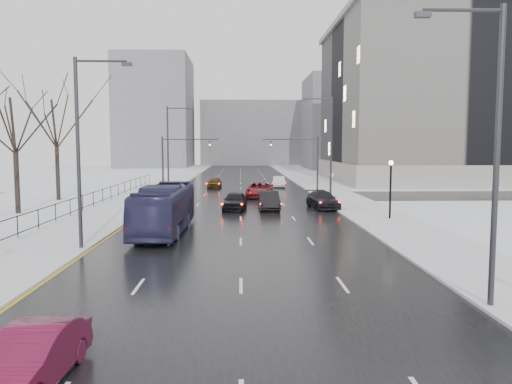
{
  "coord_description": "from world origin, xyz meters",
  "views": [
    {
      "loc": [
        -0.0,
        -6.11,
        5.5
      ],
      "look_at": [
        1.0,
        26.16,
        2.5
      ],
      "focal_mm": 35.0,
      "sensor_mm": 36.0,
      "label": 1
    }
  ],
  "objects": [
    {
      "name": "bldg_far_left",
      "position": [
        -22.0,
        125.0,
        14.0
      ],
      "size": [
        18.0,
        22.0,
        28.0
      ],
      "primitive_type": "cube",
      "color": "slate",
      "rests_on": "ground"
    },
    {
      "name": "civic_building",
      "position": [
        35.0,
        72.0,
        11.21
      ],
      "size": [
        41.0,
        31.0,
        24.8
      ],
      "color": "gray",
      "rests_on": "ground"
    },
    {
      "name": "road",
      "position": [
        0.0,
        60.0,
        0.02
      ],
      "size": [
        16.0,
        150.0,
        0.04
      ],
      "primitive_type": "cube",
      "color": "black",
      "rests_on": "ground"
    },
    {
      "name": "sedan_right_distant",
      "position": [
        5.06,
        59.51,
        0.75
      ],
      "size": [
        1.74,
        4.39,
        1.42
      ],
      "primitive_type": "imported",
      "rotation": [
        0.0,
        0.0,
        -0.06
      ],
      "color": "silver",
      "rests_on": "road"
    },
    {
      "name": "bus",
      "position": [
        -4.8,
        25.24,
        1.55
      ],
      "size": [
        2.73,
        10.86,
        3.01
      ],
      "primitive_type": "imported",
      "rotation": [
        0.0,
        0.0,
        -0.02
      ],
      "color": "#2A2951",
      "rests_on": "road"
    },
    {
      "name": "park_strip",
      "position": [
        -20.0,
        60.0,
        0.06
      ],
      "size": [
        14.0,
        150.0,
        0.12
      ],
      "primitive_type": "cube",
      "color": "white",
      "rests_on": "ground"
    },
    {
      "name": "bldg_far_center",
      "position": [
        4.0,
        140.0,
        9.0
      ],
      "size": [
        30.0,
        18.0,
        18.0
      ],
      "primitive_type": "cube",
      "color": "slate",
      "rests_on": "ground"
    },
    {
      "name": "sedan_center_far",
      "position": [
        -3.36,
        58.07,
        0.73
      ],
      "size": [
        1.87,
        4.15,
        1.38
      ],
      "primitive_type": "imported",
      "rotation": [
        0.0,
        0.0,
        -0.06
      ],
      "color": "#48290C",
      "rests_on": "road"
    },
    {
      "name": "streetlight_l_far",
      "position": [
        -8.17,
        52.0,
        5.62
      ],
      "size": [
        2.95,
        0.25,
        10.0
      ],
      "color": "#2D2D33",
      "rests_on": "ground"
    },
    {
      "name": "iron_fence",
      "position": [
        -13.0,
        30.0,
        0.91
      ],
      "size": [
        0.06,
        70.0,
        1.3
      ],
      "color": "black",
      "rests_on": "sidewalk_left"
    },
    {
      "name": "streetlight_r_near",
      "position": [
        8.17,
        10.0,
        5.62
      ],
      "size": [
        2.95,
        0.25,
        10.0
      ],
      "color": "#2D2D33",
      "rests_on": "ground"
    },
    {
      "name": "mast_signal_left",
      "position": [
        -7.33,
        48.0,
        4.11
      ],
      "size": [
        6.1,
        0.33,
        6.5
      ],
      "color": "#2D2D33",
      "rests_on": "ground"
    },
    {
      "name": "sedan_right_near",
      "position": [
        2.42,
        36.23,
        0.83
      ],
      "size": [
        1.74,
        4.8,
        1.57
      ],
      "primitive_type": "imported",
      "rotation": [
        0.0,
        0.0,
        0.01
      ],
      "color": "black",
      "rests_on": "road"
    },
    {
      "name": "sidewalk_left",
      "position": [
        -10.5,
        60.0,
        0.08
      ],
      "size": [
        5.0,
        150.0,
        0.16
      ],
      "primitive_type": "cube",
      "color": "silver",
      "rests_on": "ground"
    },
    {
      "name": "streetlight_r_mid",
      "position": [
        8.17,
        40.0,
        5.62
      ],
      "size": [
        2.95,
        0.25,
        10.0
      ],
      "color": "#2D2D33",
      "rests_on": "ground"
    },
    {
      "name": "sidewalk_right",
      "position": [
        10.5,
        60.0,
        0.08
      ],
      "size": [
        5.0,
        150.0,
        0.16
      ],
      "primitive_type": "cube",
      "color": "silver",
      "rests_on": "ground"
    },
    {
      "name": "sedan_right_cross",
      "position": [
        2.0,
        46.24,
        0.85
      ],
      "size": [
        3.22,
        6.07,
        1.62
      ],
      "primitive_type": "imported",
      "rotation": [
        0.0,
        0.0,
        -0.09
      ],
      "color": "maroon",
      "rests_on": "road"
    },
    {
      "name": "streetlight_l_near",
      "position": [
        -8.17,
        20.0,
        5.62
      ],
      "size": [
        2.95,
        0.25,
        10.0
      ],
      "color": "#2D2D33",
      "rests_on": "ground"
    },
    {
      "name": "mast_signal_right",
      "position": [
        7.33,
        48.0,
        4.11
      ],
      "size": [
        6.1,
        0.33,
        6.5
      ],
      "color": "#2D2D33",
      "rests_on": "ground"
    },
    {
      "name": "cross_road",
      "position": [
        0.0,
        48.0,
        0.02
      ],
      "size": [
        130.0,
        10.0,
        0.04
      ],
      "primitive_type": "cube",
      "color": "black",
      "rests_on": "ground"
    },
    {
      "name": "bldg_far_right",
      "position": [
        28.0,
        115.0,
        11.0
      ],
      "size": [
        24.0,
        20.0,
        22.0
      ],
      "primitive_type": "cube",
      "color": "slate",
      "rests_on": "ground"
    },
    {
      "name": "no_uturn_sign",
      "position": [
        9.2,
        44.0,
        2.3
      ],
      "size": [
        0.6,
        0.06,
        2.7
      ],
      "color": "#2D2D33",
      "rests_on": "sidewalk_right"
    },
    {
      "name": "sedan_center_near",
      "position": [
        -0.5,
        36.17,
        0.83
      ],
      "size": [
        2.28,
        4.77,
        1.57
      ],
      "primitive_type": "imported",
      "rotation": [
        0.0,
        0.0,
        -0.09
      ],
      "color": "black",
      "rests_on": "road"
    },
    {
      "name": "sedan_left_near",
      "position": [
        -4.77,
        4.94,
        0.7
      ],
      "size": [
        1.63,
        4.1,
        1.33
      ],
      "primitive_type": "imported",
      "rotation": [
        0.0,
        0.0,
        -0.06
      ],
      "color": "maroon",
      "rests_on": "road"
    },
    {
      "name": "tree_park_d",
      "position": [
        -17.8,
        34.0,
        0.0
      ],
      "size": [
        8.75,
        8.75,
        12.5
      ],
      "primitive_type": null,
      "color": "black",
      "rests_on": "ground"
    },
    {
      "name": "lamppost_r_mid",
      "position": [
        11.0,
        30.0,
        2.94
      ],
      "size": [
        0.36,
        0.36,
        4.28
      ],
      "color": "black",
      "rests_on": "sidewalk_right"
    },
    {
      "name": "sedan_right_far",
      "position": [
        7.2,
        37.05,
        0.78
      ],
      "size": [
        2.69,
        5.31,
        1.48
      ],
      "primitive_type": "imported",
      "rotation": [
        0.0,
        0.0,
        0.13
      ],
      "color": "black",
      "rests_on": "road"
    },
    {
      "name": "tree_park_e",
      "position": [
        -18.2,
        44.0,
        0.0
      ],
      "size": [
        9.45,
        9.45,
        13.5
      ],
      "primitive_type": null,
      "color": "black",
      "rests_on": "ground"
    }
  ]
}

